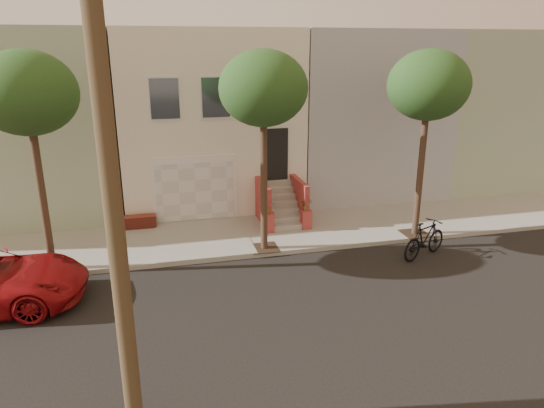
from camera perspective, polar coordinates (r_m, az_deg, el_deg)
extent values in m
plane|color=black|center=(12.71, -1.34, -12.84)|extent=(90.00, 90.00, 0.00)
cube|color=gray|center=(17.42, -5.21, -3.84)|extent=(40.00, 3.70, 0.15)
cube|color=beige|center=(22.19, -7.86, 10.32)|extent=(7.00, 8.00, 7.00)
cube|color=#94AA89|center=(22.51, -25.54, 8.88)|extent=(6.50, 8.00, 7.00)
cube|color=#979B9F|center=(23.89, 8.86, 10.79)|extent=(6.50, 8.00, 7.00)
cube|color=#94AA89|center=(27.05, 21.91, 10.55)|extent=(6.50, 8.00, 7.00)
cube|color=silver|center=(18.66, -8.95, 1.79)|extent=(3.20, 0.12, 2.50)
cube|color=silver|center=(18.63, -8.92, 1.45)|extent=(2.90, 0.06, 2.20)
cube|color=gray|center=(17.29, -8.17, -3.82)|extent=(3.20, 3.70, 0.02)
cube|color=maroon|center=(18.63, -15.45, -2.01)|extent=(1.40, 0.45, 0.44)
cube|color=black|center=(18.84, 0.36, 5.76)|extent=(1.00, 0.06, 2.00)
cube|color=#3F4751|center=(17.94, -12.38, 11.87)|extent=(1.00, 0.06, 1.40)
cube|color=silver|center=(17.96, -12.38, 11.88)|extent=(1.15, 0.05, 1.55)
cube|color=#3F4751|center=(18.09, -6.55, 12.21)|extent=(1.00, 0.06, 1.40)
cube|color=silver|center=(18.11, -6.56, 12.21)|extent=(1.15, 0.05, 1.55)
cube|color=#3F4751|center=(18.41, -0.86, 12.41)|extent=(1.00, 0.06, 1.40)
cube|color=silver|center=(18.43, -0.87, 12.42)|extent=(1.15, 0.05, 1.55)
cube|color=gray|center=(17.82, 1.77, -2.67)|extent=(1.20, 0.28, 0.20)
cube|color=gray|center=(18.00, 1.54, -1.77)|extent=(1.20, 0.28, 0.20)
cube|color=gray|center=(18.19, 1.31, -0.89)|extent=(1.20, 0.28, 0.20)
cube|color=gray|center=(18.39, 1.08, -0.03)|extent=(1.20, 0.28, 0.20)
cube|color=gray|center=(18.58, 0.86, 0.82)|extent=(1.20, 0.28, 0.20)
cube|color=gray|center=(18.79, 0.65, 1.64)|extent=(1.20, 0.28, 0.20)
cube|color=gray|center=(18.99, 0.44, 2.45)|extent=(1.20, 0.28, 0.20)
cube|color=#983432|center=(18.19, -1.04, 0.11)|extent=(0.18, 1.96, 1.60)
cube|color=#983432|center=(18.54, 3.18, 0.43)|extent=(0.18, 1.96, 1.60)
cube|color=#983432|center=(17.53, -0.39, -2.14)|extent=(0.35, 0.35, 0.70)
imported|color=#204518|center=(17.34, -0.40, -0.35)|extent=(0.40, 0.35, 0.45)
cube|color=#983432|center=(17.89, 3.97, -1.77)|extent=(0.35, 0.35, 0.70)
imported|color=#204518|center=(17.70, 4.01, -0.01)|extent=(0.41, 0.35, 0.45)
cube|color=#2D2116|center=(16.20, -24.09, -6.82)|extent=(0.90, 0.90, 0.02)
cylinder|color=#39251A|center=(15.50, -25.06, 0.26)|extent=(0.22, 0.22, 4.20)
ellipsoid|color=#204518|center=(14.96, -26.60, 11.46)|extent=(2.70, 2.57, 2.29)
cube|color=#2D2116|center=(16.24, -0.91, -5.11)|extent=(0.90, 0.90, 0.02)
cylinder|color=#39251A|center=(15.55, -0.95, 2.02)|extent=(0.22, 0.22, 4.20)
ellipsoid|color=#204518|center=(15.01, -1.01, 13.30)|extent=(2.70, 2.57, 2.29)
cube|color=#2D2116|center=(18.19, 16.24, -3.28)|extent=(0.90, 0.90, 0.02)
cylinder|color=#39251A|center=(17.57, 16.83, 3.11)|extent=(0.22, 0.22, 4.20)
ellipsoid|color=#204518|center=(17.10, 17.75, 13.04)|extent=(2.70, 2.57, 2.29)
cylinder|color=#41301E|center=(7.65, -18.61, 5.74)|extent=(0.30, 0.30, 10.00)
imported|color=black|center=(16.46, 17.33, -3.91)|extent=(2.11, 1.37, 1.23)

